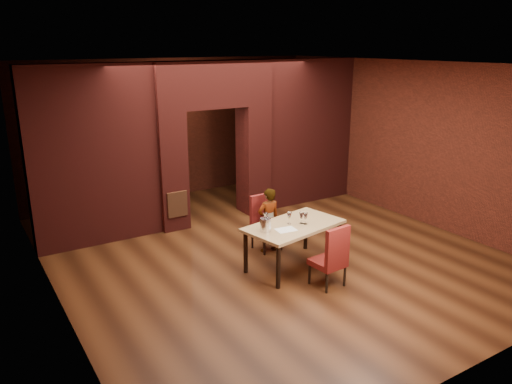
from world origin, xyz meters
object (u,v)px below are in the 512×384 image
chair_far (267,223)px  wine_glass_c (305,218)px  potted_plant (294,228)px  wine_glass_a (289,218)px  wine_bucket (265,225)px  water_bottle (266,221)px  chair_near (328,255)px  wine_glass_b (301,218)px  person_seated (268,220)px  dining_table (293,246)px

chair_far → wine_glass_c: (0.13, -0.93, 0.35)m
potted_plant → wine_glass_a: bearing=-130.6°
chair_far → potted_plant: size_ratio=2.31×
wine_glass_a → wine_glass_c: size_ratio=1.01×
wine_bucket → water_bottle: 0.11m
potted_plant → wine_glass_c: bearing=-118.5°
wine_bucket → water_bottle: bearing=49.9°
wine_glass_c → water_bottle: bearing=166.7°
chair_near → wine_glass_b: bearing=-99.7°
wine_glass_c → water_bottle: (-0.65, 0.15, 0.04)m
wine_glass_c → wine_bucket: wine_bucket is taller
person_seated → water_bottle: bearing=56.3°
person_seated → wine_bucket: (-0.57, -0.77, 0.27)m
wine_glass_c → dining_table: bearing=150.2°
wine_glass_a → person_seated: bearing=85.0°
wine_glass_a → water_bottle: 0.44m
chair_far → potted_plant: bearing=9.5°
water_bottle → wine_glass_a: bearing=-0.8°
person_seated → wine_glass_a: 0.75m
person_seated → wine_glass_b: 0.84m
person_seated → water_bottle: (-0.50, -0.69, 0.30)m
wine_glass_b → potted_plant: (0.62, 1.02, -0.63)m
chair_far → potted_plant: chair_far is taller
chair_far → wine_glass_c: chair_far is taller
chair_near → water_bottle: water_bottle is taller
wine_glass_b → wine_glass_c: (0.04, -0.06, 0.00)m
dining_table → chair_near: bearing=-96.5°
wine_glass_b → wine_bucket: (-0.68, 0.02, 0.01)m
dining_table → wine_bucket: wine_bucket is taller
wine_glass_a → potted_plant: size_ratio=0.46×
dining_table → wine_glass_b: size_ratio=8.27×
wine_glass_a → chair_far: bearing=83.7°
dining_table → potted_plant: dining_table is taller
dining_table → chair_near: chair_near is taller
chair_far → wine_bucket: 1.10m
wine_glass_b → chair_near: bearing=-95.0°
wine_glass_c → potted_plant: bearing=61.5°
wine_glass_a → potted_plant: bearing=49.4°
wine_bucket → water_bottle: (0.07, 0.08, 0.03)m
person_seated → wine_glass_b: bearing=100.3°
chair_far → chair_near: (0.02, -1.63, 0.00)m
wine_glass_a → dining_table: bearing=-47.3°
chair_near → water_bottle: size_ratio=3.59×
person_seated → wine_bucket: bearing=55.8°
chair_far → chair_near: bearing=-91.9°
person_seated → wine_glass_b: size_ratio=6.01×
wine_glass_b → potted_plant: size_ratio=0.45×
dining_table → chair_far: bearing=77.1°
chair_far → chair_near: 1.63m
chair_near → wine_bucket: 1.05m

